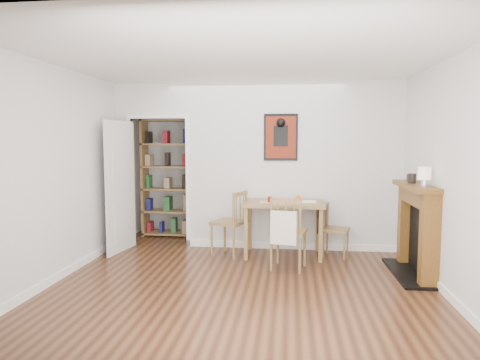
# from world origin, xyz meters

# --- Properties ---
(ground) EXTENTS (5.20, 5.20, 0.00)m
(ground) POSITION_xyz_m (0.00, 0.00, 0.00)
(ground) COLOR brown
(ground) RESTS_ON ground
(room_shell) EXTENTS (5.20, 5.20, 5.20)m
(room_shell) POSITION_xyz_m (0.10, 1.34, 1.30)
(room_shell) COLOR silver
(room_shell) RESTS_ON ground
(dining_table) EXTENTS (1.17, 0.75, 0.80)m
(dining_table) POSITION_xyz_m (0.46, 0.96, 0.70)
(dining_table) COLOR olive
(dining_table) RESTS_ON ground
(chair_left) EXTENTS (0.63, 0.63, 0.97)m
(chair_left) POSITION_xyz_m (-0.34, 0.88, 0.48)
(chair_left) COLOR olive
(chair_left) RESTS_ON ground
(chair_right) EXTENTS (0.52, 0.48, 0.78)m
(chair_right) POSITION_xyz_m (1.21, 0.99, 0.41)
(chair_right) COLOR olive
(chair_right) RESTS_ON ground
(chair_front) EXTENTS (0.57, 0.62, 0.97)m
(chair_front) POSITION_xyz_m (0.53, 0.30, 0.49)
(chair_front) COLOR olive
(chair_front) RESTS_ON ground
(bookshelf) EXTENTS (0.88, 0.35, 2.10)m
(bookshelf) POSITION_xyz_m (-1.62, 2.08, 1.04)
(bookshelf) COLOR olive
(bookshelf) RESTS_ON ground
(fireplace) EXTENTS (0.45, 1.25, 1.16)m
(fireplace) POSITION_xyz_m (2.16, 0.25, 0.62)
(fireplace) COLOR brown
(fireplace) RESTS_ON ground
(red_glass) EXTENTS (0.06, 0.06, 0.08)m
(red_glass) POSITION_xyz_m (0.26, 0.91, 0.84)
(red_glass) COLOR maroon
(red_glass) RESTS_ON dining_table
(orange_fruit) EXTENTS (0.09, 0.09, 0.09)m
(orange_fruit) POSITION_xyz_m (0.67, 1.04, 0.84)
(orange_fruit) COLOR orange
(orange_fruit) RESTS_ON dining_table
(placemat) EXTENTS (0.39, 0.30, 0.00)m
(placemat) POSITION_xyz_m (0.30, 0.95, 0.80)
(placemat) COLOR beige
(placemat) RESTS_ON dining_table
(notebook) EXTENTS (0.31, 0.23, 0.02)m
(notebook) POSITION_xyz_m (0.77, 0.99, 0.81)
(notebook) COLOR white
(notebook) RESTS_ON dining_table
(mantel_lamp) EXTENTS (0.15, 0.15, 0.23)m
(mantel_lamp) POSITION_xyz_m (2.11, -0.10, 1.30)
(mantel_lamp) COLOR silver
(mantel_lamp) RESTS_ON fireplace
(ceramic_jar_a) EXTENTS (0.10, 0.10, 0.12)m
(ceramic_jar_a) POSITION_xyz_m (2.08, 0.32, 1.22)
(ceramic_jar_a) COLOR black
(ceramic_jar_a) RESTS_ON fireplace
(ceramic_jar_b) EXTENTS (0.08, 0.08, 0.09)m
(ceramic_jar_b) POSITION_xyz_m (2.13, 0.59, 1.21)
(ceramic_jar_b) COLOR black
(ceramic_jar_b) RESTS_ON fireplace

